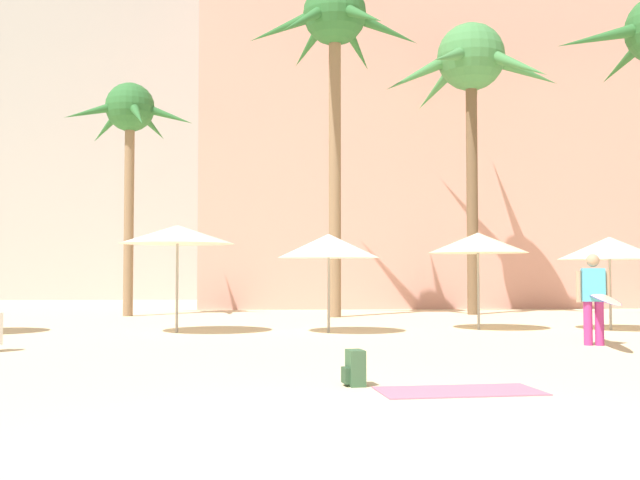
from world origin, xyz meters
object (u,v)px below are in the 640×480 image
at_px(backpack, 355,369).
at_px(cafe_umbrella_4, 177,235).
at_px(palm_tree_left, 334,35).
at_px(palm_tree_far_left, 130,121).
at_px(cafe_umbrella_2, 609,248).
at_px(beach_towel, 459,391).
at_px(cafe_umbrella_0, 478,243).
at_px(person_near_left, 596,296).
at_px(cafe_umbrella_3, 329,246).
at_px(palm_tree_center, 471,70).

bearing_deg(backpack, cafe_umbrella_4, -78.14).
bearing_deg(backpack, palm_tree_left, -102.82).
bearing_deg(palm_tree_far_left, backpack, -70.10).
xyz_separation_m(cafe_umbrella_2, beach_towel, (-5.76, -8.64, -1.89)).
relative_size(cafe_umbrella_0, beach_towel, 1.29).
bearing_deg(cafe_umbrella_4, backpack, -69.34).
relative_size(cafe_umbrella_0, person_near_left, 0.82).
xyz_separation_m(palm_tree_far_left, cafe_umbrella_2, (12.18, -6.52, -4.11)).
xyz_separation_m(cafe_umbrella_3, person_near_left, (4.59, -3.33, -1.01)).
distance_m(palm_tree_center, backpack, 17.54).
xyz_separation_m(cafe_umbrella_2, backpack, (-6.87, -8.13, -1.69)).
bearing_deg(palm_tree_left, beach_towel, -89.40).
height_order(palm_tree_center, cafe_umbrella_0, palm_tree_center).
bearing_deg(palm_tree_far_left, person_near_left, -44.85).
distance_m(cafe_umbrella_3, cafe_umbrella_4, 3.37).
distance_m(palm_tree_far_left, palm_tree_center, 10.93).
xyz_separation_m(cafe_umbrella_2, person_near_left, (-1.96, -3.64, -0.99)).
xyz_separation_m(palm_tree_center, cafe_umbrella_3, (-5.15, -6.99, -5.94)).
bearing_deg(palm_tree_left, cafe_umbrella_0, -60.55).
height_order(cafe_umbrella_2, cafe_umbrella_3, cafe_umbrella_3).
distance_m(palm_tree_left, palm_tree_center, 4.69).
relative_size(palm_tree_far_left, person_near_left, 2.53).
bearing_deg(beach_towel, cafe_umbrella_2, 56.31).
relative_size(cafe_umbrella_2, cafe_umbrella_3, 1.05).
distance_m(palm_tree_left, cafe_umbrella_0, 8.83).
bearing_deg(beach_towel, cafe_umbrella_3, 95.47).
relative_size(cafe_umbrella_0, cafe_umbrella_2, 0.99).
xyz_separation_m(palm_tree_left, beach_towel, (0.15, -14.20, -8.55)).
bearing_deg(cafe_umbrella_4, cafe_umbrella_2, 0.53).
relative_size(beach_towel, backpack, 4.30).
relative_size(palm_tree_left, cafe_umbrella_0, 4.37).
distance_m(palm_tree_center, cafe_umbrella_3, 10.52).
height_order(palm_tree_left, cafe_umbrella_0, palm_tree_left).
bearing_deg(palm_tree_center, backpack, -110.27).
distance_m(palm_tree_left, cafe_umbrella_4, 9.42).
bearing_deg(cafe_umbrella_0, person_near_left, -75.71).
distance_m(cafe_umbrella_4, beach_towel, 9.74).
bearing_deg(cafe_umbrella_2, cafe_umbrella_3, -177.27).
relative_size(palm_tree_left, backpack, 24.21).
height_order(palm_tree_left, backpack, palm_tree_left).
bearing_deg(cafe_umbrella_4, cafe_umbrella_0, 4.00).
bearing_deg(person_near_left, beach_towel, -23.00).
bearing_deg(cafe_umbrella_3, palm_tree_far_left, 129.44).
xyz_separation_m(palm_tree_far_left, backpack, (5.30, -14.65, -5.80)).
xyz_separation_m(palm_tree_left, backpack, (-0.96, -13.70, -8.35)).
relative_size(palm_tree_center, cafe_umbrella_3, 4.17).
distance_m(cafe_umbrella_0, cafe_umbrella_4, 6.93).
xyz_separation_m(palm_tree_far_left, beach_towel, (6.42, -15.16, -6.00)).
relative_size(cafe_umbrella_3, backpack, 5.35).
height_order(palm_tree_left, palm_tree_center, palm_tree_left).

